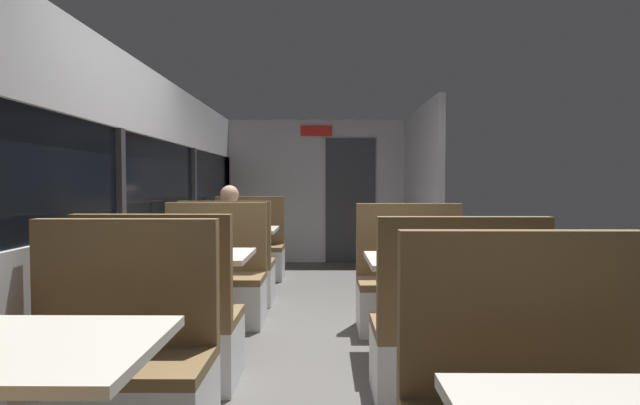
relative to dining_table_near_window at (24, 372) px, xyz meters
name	(u,v)px	position (x,y,z in m)	size (l,w,h in m)	color
ground_plane	(308,351)	(0.89, 2.09, -0.65)	(3.30, 9.20, 0.02)	#514F4C
carriage_window_panel_left	(118,206)	(-0.56, 2.09, 0.47)	(0.09, 8.48, 2.30)	#B2B2B7
carriage_end_bulkhead	(320,192)	(0.95, 6.28, 0.50)	(2.90, 0.11, 2.30)	#B2B2B7
carriage_aisle_panel_right	(420,193)	(2.34, 5.09, 0.51)	(0.08, 2.40, 2.30)	#B2B2B7
dining_table_near_window	(24,372)	(0.00, 0.00, 0.00)	(0.90, 0.70, 0.74)	#9E9EA3
bench_near_window_facing_entry	(114,380)	(0.00, 0.70, -0.31)	(0.95, 0.50, 1.10)	silver
dining_table_mid_window	(192,266)	(0.00, 2.12, 0.00)	(0.90, 0.70, 0.74)	#9E9EA3
bench_mid_window_facing_end	(162,334)	(0.00, 1.42, -0.31)	(0.95, 0.50, 1.10)	silver
bench_mid_window_facing_entry	(213,287)	(0.00, 2.81, -0.31)	(0.95, 0.50, 1.10)	silver
dining_table_far_window	(239,237)	(0.00, 4.23, 0.00)	(0.90, 0.70, 0.74)	#9E9EA3
bench_far_window_facing_end	(228,273)	(0.00, 3.53, -0.31)	(0.95, 0.50, 1.10)	silver
bench_far_window_facing_entry	(248,254)	(0.00, 4.93, -0.31)	(0.95, 0.50, 1.10)	silver
dining_table_rear_aisle	(429,271)	(1.79, 1.92, 0.00)	(0.90, 0.70, 0.74)	#9E9EA3
bench_rear_aisle_facing_end	(454,346)	(1.79, 1.22, -0.31)	(0.95, 0.50, 1.10)	silver
bench_rear_aisle_facing_entry	(412,292)	(1.79, 2.61, -0.31)	(0.95, 0.50, 1.10)	silver
seated_passenger	(229,252)	(0.00, 3.60, -0.10)	(0.47, 0.55, 1.26)	#26262D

